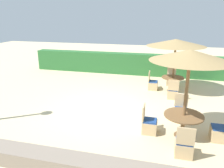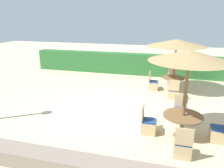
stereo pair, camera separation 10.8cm
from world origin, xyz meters
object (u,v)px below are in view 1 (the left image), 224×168
at_px(patio_chair_back_right_west, 153,85).
at_px(patio_chair_front_right_north, 181,113).
at_px(patio_chair_front_right_west, 149,125).
at_px(patio_chair_front_right_south, 184,147).
at_px(patio_chair_back_right_south, 173,93).
at_px(parasol_back_right, 176,43).
at_px(patio_chair_back_right_north, 171,80).
at_px(parasol_front_right, 190,56).
at_px(patio_chair_front_right_east, 219,132).
at_px(round_table_front_right, 183,119).
at_px(round_table_back_right, 173,80).

xyz_separation_m(patio_chair_back_right_west, patio_chair_front_right_north, (1.22, -3.20, 0.00)).
bearing_deg(patio_chair_front_right_west, patio_chair_front_right_north, 138.70).
relative_size(patio_chair_back_right_west, patio_chair_front_right_south, 1.00).
xyz_separation_m(patio_chair_front_right_south, patio_chair_front_right_north, (0.01, 2.16, 0.00)).
relative_size(patio_chair_back_right_south, patio_chair_front_right_west, 1.00).
bearing_deg(parasol_back_right, patio_chair_back_right_south, -89.15).
bearing_deg(patio_chair_back_right_north, parasol_back_right, 93.05).
height_order(patio_chair_back_right_south, patio_chair_front_right_south, same).
bearing_deg(patio_chair_back_right_south, patio_chair_front_right_north, -83.41).
relative_size(parasol_back_right, parasol_front_right, 1.01).
distance_m(patio_chair_back_right_west, patio_chair_front_right_east, 4.88).
distance_m(patio_chair_back_right_south, patio_chair_front_right_north, 2.17).
distance_m(patio_chair_back_right_west, patio_chair_back_right_north, 1.34).
distance_m(parasol_back_right, patio_chair_back_right_north, 2.34).
height_order(patio_chair_back_right_west, patio_chair_front_right_north, same).
distance_m(patio_chair_front_right_west, patio_chair_front_right_north, 1.54).
bearing_deg(patio_chair_front_right_west, round_table_front_right, 92.12).
bearing_deg(round_table_back_right, patio_chair_front_right_west, -99.78).
bearing_deg(patio_chair_front_right_south, parasol_front_right, 89.06).
bearing_deg(patio_chair_front_right_south, patio_chair_front_right_east, 44.08).
xyz_separation_m(patio_chair_back_right_north, patio_chair_front_right_south, (0.31, -6.34, 0.00)).
xyz_separation_m(patio_chair_back_right_south, patio_chair_back_right_north, (-0.07, 2.03, 0.00)).
bearing_deg(patio_chair_front_right_south, patio_chair_back_right_north, 92.78).
bearing_deg(patio_chair_front_right_south, patio_chair_back_right_west, 102.77).
xyz_separation_m(parasol_front_right, patio_chair_front_right_west, (-1.02, -0.04, -2.27)).
distance_m(patio_chair_front_right_east, patio_chair_front_right_west, 2.09).
relative_size(patio_chair_front_right_west, patio_chair_front_right_south, 1.00).
distance_m(parasol_front_right, patio_chair_front_right_north, 2.53).
height_order(round_table_front_right, patio_chair_front_right_east, patio_chair_front_right_east).
height_order(round_table_front_right, patio_chair_front_right_north, patio_chair_front_right_north).
bearing_deg(round_table_back_right, round_table_front_right, -86.40).
relative_size(patio_chair_back_right_north, parasol_front_right, 0.34).
bearing_deg(round_table_front_right, round_table_back_right, 93.60).
bearing_deg(parasol_back_right, patio_chair_front_right_south, -87.27).
distance_m(patio_chair_back_right_south, patio_chair_front_right_east, 3.52).
height_order(patio_chair_back_right_west, patio_chair_front_right_east, same).
bearing_deg(patio_chair_front_right_south, round_table_back_right, 92.73).
bearing_deg(patio_chair_front_right_north, parasol_back_right, -85.28).
relative_size(parasol_front_right, patio_chair_front_right_east, 2.92).
bearing_deg(parasol_back_right, patio_chair_front_right_west, -99.78).
distance_m(patio_chair_back_right_south, patio_chair_front_right_west, 3.40).
distance_m(round_table_back_right, patio_chair_front_right_south, 5.38).
height_order(round_table_back_right, patio_chair_back_right_north, patio_chair_back_right_north).
height_order(parasol_front_right, patio_chair_front_right_north, parasol_front_right).
bearing_deg(patio_chair_front_right_east, round_table_front_right, 90.60).
relative_size(round_table_front_right, patio_chair_front_right_east, 1.28).
relative_size(parasol_front_right, patio_chair_front_right_west, 2.92).
height_order(round_table_back_right, parasol_front_right, parasol_front_right).
xyz_separation_m(patio_chair_front_right_east, patio_chair_front_right_west, (-2.09, -0.05, 0.00)).
xyz_separation_m(patio_chair_back_right_west, parasol_front_right, (1.23, -4.32, 2.27)).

